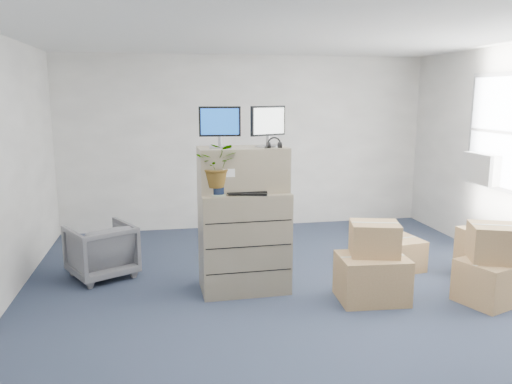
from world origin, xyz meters
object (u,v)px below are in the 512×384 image
monitor_right (268,124)px  keyboard (245,193)px  filing_cabinet_lower (244,241)px  potted_plant (218,171)px  monitor_left (220,125)px  water_bottle (247,178)px  office_chair (101,248)px

monitor_right → keyboard: size_ratio=0.93×
filing_cabinet_lower → potted_plant: 0.88m
monitor_left → monitor_right: bearing=4.2°
water_bottle → potted_plant: 0.39m
filing_cabinet_lower → monitor_right: (0.28, 0.02, 1.30)m
monitor_right → filing_cabinet_lower: bearing=159.0°
potted_plant → office_chair: 1.88m
monitor_left → office_chair: (-1.38, 0.68, -1.50)m
monitor_left → keyboard: size_ratio=0.93×
monitor_left → potted_plant: size_ratio=0.80×
potted_plant → office_chair: size_ratio=0.78×
keyboard → potted_plant: 0.38m
monitor_right → potted_plant: 0.76m
filing_cabinet_lower → office_chair: 1.79m
keyboard → potted_plant: size_ratio=0.85×
monitor_left → potted_plant: 0.50m
monitor_left → potted_plant: bearing=-102.9°
monitor_right → keyboard: (-0.28, -0.17, -0.72)m
filing_cabinet_lower → water_bottle: (0.04, 0.03, 0.71)m
water_bottle → potted_plant: size_ratio=0.52×
filing_cabinet_lower → water_bottle: bearing=31.5°
monitor_left → monitor_right: size_ratio=1.01×
filing_cabinet_lower → potted_plant: size_ratio=2.02×
filing_cabinet_lower → office_chair: (-1.63, 0.71, -0.21)m
keyboard → monitor_left: bearing=161.2°
keyboard → office_chair: (-1.62, 0.85, -0.78)m
monitor_left → keyboard: (0.24, -0.17, -0.72)m
filing_cabinet_lower → monitor_right: bearing=3.4°
filing_cabinet_lower → monitor_right: size_ratio=2.54×
office_chair → filing_cabinet_lower: bearing=127.7°
monitor_left → monitor_right: monitor_right is taller
potted_plant → office_chair: bearing=147.7°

